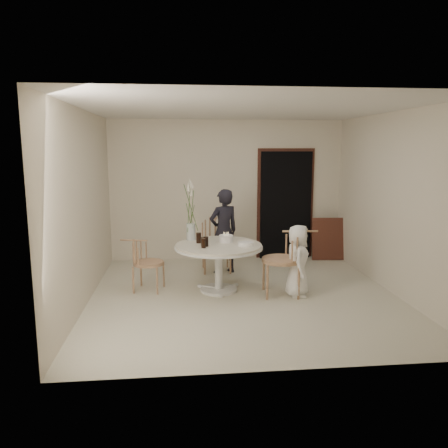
{
  "coord_description": "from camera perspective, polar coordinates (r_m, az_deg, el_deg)",
  "views": [
    {
      "loc": [
        -0.93,
        -6.16,
        2.16
      ],
      "look_at": [
        -0.26,
        0.3,
        1.03
      ],
      "focal_mm": 35.0,
      "sensor_mm": 36.0,
      "label": 1
    }
  ],
  "objects": [
    {
      "name": "cola_tumbler_b",
      "position": [
        6.35,
        -2.69,
        -2.52
      ],
      "size": [
        0.07,
        0.07,
        0.14
      ],
      "primitive_type": "cylinder",
      "rotation": [
        0.0,
        0.0,
        -0.01
      ],
      "color": "black",
      "rests_on": "table"
    },
    {
      "name": "cola_tumbler_a",
      "position": [
        6.46,
        -2.76,
        -2.33
      ],
      "size": [
        0.08,
        0.08,
        0.14
      ],
      "primitive_type": "cylinder",
      "rotation": [
        0.0,
        0.0,
        0.22
      ],
      "color": "black",
      "rests_on": "table"
    },
    {
      "name": "chair_right",
      "position": [
        6.52,
        8.68,
        -3.75
      ],
      "size": [
        0.62,
        0.58,
        0.99
      ],
      "rotation": [
        0.0,
        0.0,
        -1.65
      ],
      "color": "tan",
      "rests_on": "ground"
    },
    {
      "name": "flower_vase",
      "position": [
        6.87,
        -4.38,
        0.77
      ],
      "size": [
        0.14,
        0.14,
        0.99
      ],
      "rotation": [
        0.0,
        0.0,
        0.4
      ],
      "color": "silver",
      "rests_on": "table"
    },
    {
      "name": "plate_stack",
      "position": [
        6.49,
        2.83,
        -2.63
      ],
      "size": [
        0.3,
        0.3,
        0.06
      ],
      "primitive_type": "cylinder",
      "rotation": [
        0.0,
        0.0,
        0.38
      ],
      "color": "white",
      "rests_on": "table"
    },
    {
      "name": "doorway",
      "position": [
        8.68,
        8.04,
        2.42
      ],
      "size": [
        1.0,
        0.1,
        2.1
      ],
      "primitive_type": "cube",
      "color": "black",
      "rests_on": "ground"
    },
    {
      "name": "chair_far",
      "position": [
        7.83,
        -1.08,
        -1.43
      ],
      "size": [
        0.56,
        0.59,
        0.97
      ],
      "rotation": [
        0.0,
        0.0,
        -0.0
      ],
      "color": "tan",
      "rests_on": "ground"
    },
    {
      "name": "boy",
      "position": [
        6.5,
        9.59,
        -4.78
      ],
      "size": [
        0.44,
        0.58,
        1.07
      ],
      "primitive_type": "imported",
      "rotation": [
        0.0,
        0.0,
        1.37
      ],
      "color": "white",
      "rests_on": "ground"
    },
    {
      "name": "girl",
      "position": [
        7.56,
        -0.05,
        -0.98
      ],
      "size": [
        0.63,
        0.53,
        1.48
      ],
      "primitive_type": "imported",
      "rotation": [
        0.0,
        0.0,
        3.54
      ],
      "color": "black",
      "rests_on": "ground"
    },
    {
      "name": "chair_left",
      "position": [
        6.8,
        -10.77,
        -4.3
      ],
      "size": [
        0.54,
        0.51,
        0.8
      ],
      "rotation": [
        0.0,
        0.0,
        1.34
      ],
      "color": "tan",
      "rests_on": "ground"
    },
    {
      "name": "birthday_cake",
      "position": [
        6.75,
        0.28,
        -1.92
      ],
      "size": [
        0.22,
        0.22,
        0.16
      ],
      "rotation": [
        0.0,
        0.0,
        -0.2
      ],
      "color": "white",
      "rests_on": "table"
    },
    {
      "name": "room_shell",
      "position": [
        6.25,
        2.7,
        4.89
      ],
      "size": [
        4.5,
        4.5,
        4.5
      ],
      "color": "silver",
      "rests_on": "ground"
    },
    {
      "name": "table",
      "position": [
        6.62,
        -0.7,
        -3.64
      ],
      "size": [
        1.33,
        1.33,
        0.73
      ],
      "color": "silver",
      "rests_on": "ground"
    },
    {
      "name": "ground",
      "position": [
        6.59,
        2.58,
        -9.28
      ],
      "size": [
        4.5,
        4.5,
        0.0
      ],
      "primitive_type": "plane",
      "color": "beige",
      "rests_on": "ground"
    },
    {
      "name": "cola_tumbler_d",
      "position": [
        6.68,
        -3.33,
        -1.82
      ],
      "size": [
        0.09,
        0.09,
        0.16
      ],
      "primitive_type": "cylinder",
      "rotation": [
        0.0,
        0.0,
        -0.22
      ],
      "color": "black",
      "rests_on": "table"
    },
    {
      "name": "door_trim",
      "position": [
        8.71,
        7.99,
        2.84
      ],
      "size": [
        1.12,
        0.03,
        2.22
      ],
      "primitive_type": "cube",
      "color": "brown",
      "rests_on": "ground"
    },
    {
      "name": "picture_frame",
      "position": [
        8.78,
        13.39,
        -1.9
      ],
      "size": [
        0.63,
        0.23,
        0.82
      ],
      "primitive_type": "cube",
      "rotation": [
        -0.17,
        0.0,
        -0.08
      ],
      "color": "brown",
      "rests_on": "ground"
    },
    {
      "name": "cola_tumbler_c",
      "position": [
        6.45,
        -2.35,
        -2.3
      ],
      "size": [
        0.09,
        0.09,
        0.14
      ],
      "primitive_type": "cylinder",
      "rotation": [
        0.0,
        0.0,
        0.39
      ],
      "color": "black",
      "rests_on": "table"
    }
  ]
}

